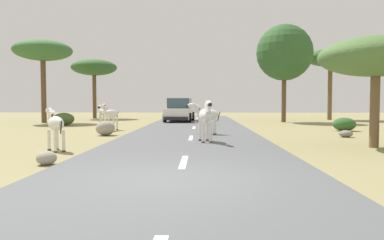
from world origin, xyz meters
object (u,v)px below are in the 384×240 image
tree_6 (330,59)px  rock_1 (47,158)px  zebra_4 (110,114)px  bush_1 (64,119)px  bush_2 (344,124)px  tree_3 (376,57)px  zebra_0 (206,116)px  rock_4 (346,134)px  tree_4 (284,53)px  zebra_2 (55,124)px  zebra_3 (103,112)px  tree_0 (94,68)px  tree_2 (43,51)px  car_0 (180,111)px  rock_2 (105,128)px

tree_6 → rock_1: bearing=-122.6°
zebra_4 → bush_1: (-4.08, 4.20, -0.44)m
bush_2 → tree_3: bearing=-103.7°
zebra_0 → zebra_4: bearing=-58.6°
rock_4 → bush_1: bearing=153.3°
bush_2 → rock_4: bearing=-110.0°
tree_4 → tree_6: bearing=38.2°
zebra_2 → tree_6: (15.38, 20.27, 4.32)m
zebra_0 → bush_2: size_ratio=1.43×
rock_4 → zebra_3: bearing=147.8°
zebra_2 → rock_1: (0.79, -2.52, -0.67)m
tree_0 → tree_2: 7.18m
bush_1 → rock_4: bush_1 is taller
zebra_2 → bush_1: bearing=70.7°
zebra_4 → rock_1: bearing=125.3°
zebra_0 → tree_3: (5.59, -1.12, 1.99)m
zebra_3 → rock_1: zebra_3 is taller
zebra_4 → car_0: car_0 is taller
zebra_2 → tree_2: tree_2 is taller
zebra_4 → bush_2: 12.33m
car_0 → bush_2: bearing=140.6°
zebra_0 → bush_2: 9.40m
tree_2 → tree_3: tree_2 is taller
bush_1 → rock_2: size_ratio=1.59×
zebra_0 → zebra_3: size_ratio=1.14×
car_0 → rock_2: bearing=80.0°
rock_1 → rock_2: 7.80m
car_0 → tree_0: (-8.07, 5.53, 3.73)m
rock_1 → bush_2: bearing=43.5°
car_0 → rock_1: (-2.08, -19.06, -0.68)m
zebra_2 → tree_2: (-6.86, 15.10, 4.30)m
tree_6 → rock_4: bearing=-106.6°
zebra_0 → tree_0: 22.45m
tree_0 → rock_4: tree_0 is taller
zebra_0 → zebra_2: bearing=16.5°
zebra_2 → tree_4: bearing=18.3°
car_0 → rock_4: size_ratio=7.73×
zebra_0 → tree_2: (-11.55, 12.87, 4.14)m
zebra_3 → car_0: size_ratio=0.33×
rock_2 → zebra_3: bearing=105.9°
zebra_3 → tree_0: bearing=-94.8°
tree_6 → tree_4: bearing=-141.8°
tree_6 → rock_2: bearing=-135.3°
tree_0 → tree_6: 20.67m
zebra_3 → rock_1: 15.52m
tree_4 → rock_4: (0.05, -11.86, -5.02)m
bush_2 → car_0: bearing=137.3°
bush_1 → rock_1: (5.19, -14.88, -0.24)m
tree_0 → rock_2: 18.16m
tree_6 → bush_2: bearing=-105.6°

